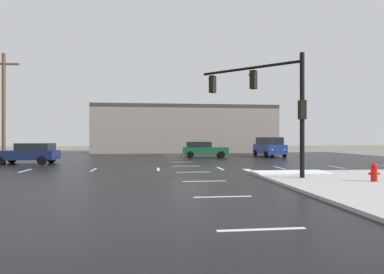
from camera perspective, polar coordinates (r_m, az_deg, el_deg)
The scene contains 11 objects.
ground_plane at distance 21.21m, azimuth -0.42°, elevation -5.58°, with size 120.00×120.00×0.00m, color slate.
road_asphalt at distance 21.21m, azimuth -0.42°, elevation -5.55°, with size 44.00×44.00×0.02m, color black.
snow_strip_curbside at distance 18.60m, azimuth 16.60°, elevation -5.83°, with size 4.00×1.60×0.06m, color white.
lane_markings at distance 20.03m, azimuth 3.47°, elevation -5.84°, with size 36.15×36.15×0.01m.
traffic_signal_mast at distance 17.06m, azimuth 13.43°, elevation 6.91°, with size 4.25×4.03×5.90m.
fire_hydrant at distance 16.32m, azimuth 28.93°, elevation -5.34°, with size 0.48×0.26×0.79m.
strip_building_background at distance 45.35m, azimuth -1.30°, elevation 1.32°, with size 23.98×8.00×6.27m.
suv_blue at distance 35.62m, azimuth 13.19°, elevation -1.59°, with size 2.24×4.87×2.03m.
sedan_green at distance 33.22m, azimuth 1.99°, elevation -2.11°, with size 4.63×2.28×1.58m.
sedan_navy at distance 28.01m, azimuth -26.34°, elevation -2.48°, with size 4.65×2.33×1.58m.
utility_pole_far at distance 29.00m, azimuth -29.75°, elevation 4.67°, with size 2.20×0.28×8.44m.
Camera 1 is at (-2.38, -20.98, 2.04)m, focal length 30.89 mm.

